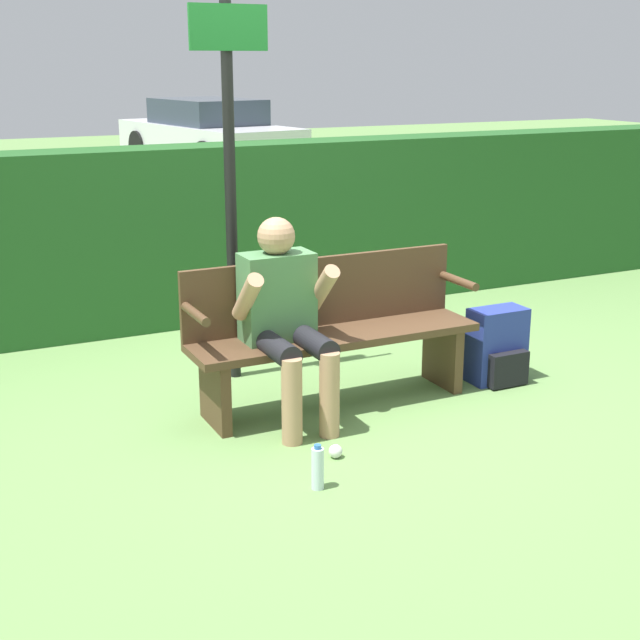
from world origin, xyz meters
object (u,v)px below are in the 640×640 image
Objects in this scene: person_seated at (285,311)px; water_bottle at (318,468)px; parked_car at (208,134)px; backpack at (498,347)px; signpost at (230,163)px; park_bench at (331,329)px.

water_bottle is (-0.22, -0.86, -0.52)m from person_seated.
person_seated is 0.24× the size of parked_car.
signpost is at bearing 150.91° from backpack.
park_bench is 0.41m from person_seated.
parked_car is (2.30, 12.14, 0.38)m from backpack.
backpack reaches higher than water_bottle.
water_bottle is at bearing -97.27° from signpost.
signpost is at bearing 118.71° from park_bench.
park_bench is at bearing 154.71° from parked_car.
park_bench is 0.37× the size of parked_car.
backpack is at bearing 26.57° from water_bottle.
person_seated is at bearing 153.35° from parked_car.
water_bottle is (-0.56, -0.99, -0.34)m from park_bench.
water_bottle is 0.05× the size of parked_car.
water_bottle is 2.07m from signpost.
backpack is at bearing -1.23° from person_seated.
signpost reaches higher than person_seated.
backpack is 0.10× the size of parked_car.
park_bench is at bearing 60.21° from water_bottle.
water_bottle is 13.57m from parked_car.
person_seated reaches higher than backpack.
park_bench is at bearing 171.83° from backpack.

